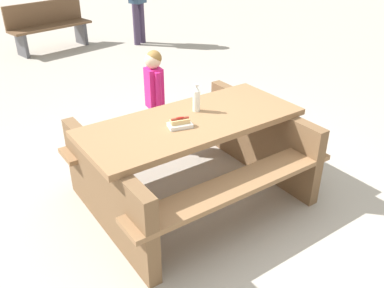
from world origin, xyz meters
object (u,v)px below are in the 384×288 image
(soda_bottle, at_px, (196,99))
(park_bench_mid, at_px, (49,25))
(child_in_coat, at_px, (154,88))
(hotdog_tray, at_px, (180,123))
(picnic_table, at_px, (192,152))

(soda_bottle, relative_size, park_bench_mid, 0.16)
(child_in_coat, relative_size, park_bench_mid, 0.70)
(soda_bottle, distance_m, child_in_coat, 0.84)
(hotdog_tray, bearing_deg, park_bench_mid, -110.09)
(soda_bottle, height_order, child_in_coat, child_in_coat)
(picnic_table, relative_size, child_in_coat, 1.95)
(soda_bottle, distance_m, hotdog_tray, 0.34)
(hotdog_tray, xyz_separation_m, child_in_coat, (-0.56, -0.89, -0.10))
(picnic_table, bearing_deg, soda_bottle, -150.05)
(hotdog_tray, height_order, park_bench_mid, park_bench_mid)
(picnic_table, bearing_deg, hotdog_tray, 8.05)
(picnic_table, distance_m, hotdog_tray, 0.37)
(soda_bottle, xyz_separation_m, hotdog_tray, (0.31, 0.11, -0.08))
(child_in_coat, xyz_separation_m, park_bench_mid, (-1.31, -4.22, -0.23))
(hotdog_tray, bearing_deg, child_in_coat, -122.23)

